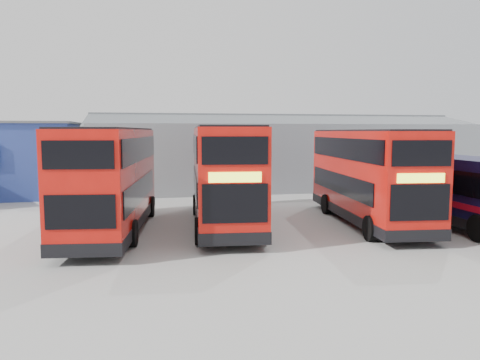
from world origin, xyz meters
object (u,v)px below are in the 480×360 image
(maintenance_shed, at_px, (280,154))
(double_decker_right, at_px, (367,177))
(double_decker_centre, at_px, (224,176))
(double_decker_left, at_px, (112,181))
(single_decker_blue, at_px, (457,191))

(maintenance_shed, distance_m, double_decker_right, 16.80)
(double_decker_centre, bearing_deg, maintenance_shed, 70.01)
(maintenance_shed, distance_m, double_decker_centre, 17.52)
(maintenance_shed, distance_m, double_decker_left, 20.73)
(maintenance_shed, relative_size, double_decker_centre, 2.69)
(double_decker_left, distance_m, single_decker_blue, 16.13)
(double_decker_left, height_order, double_decker_centre, double_decker_centre)
(maintenance_shed, bearing_deg, double_decker_centre, -116.03)
(double_decker_left, bearing_deg, single_decker_blue, -178.65)
(maintenance_shed, xyz_separation_m, double_decker_centre, (-7.69, -15.74, -0.26))
(single_decker_blue, bearing_deg, maintenance_shed, -77.70)
(double_decker_centre, height_order, double_decker_right, double_decker_centre)
(double_decker_right, height_order, single_decker_blue, double_decker_right)
(maintenance_shed, height_order, double_decker_centre, maintenance_shed)
(double_decker_centre, bearing_deg, single_decker_blue, -6.11)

